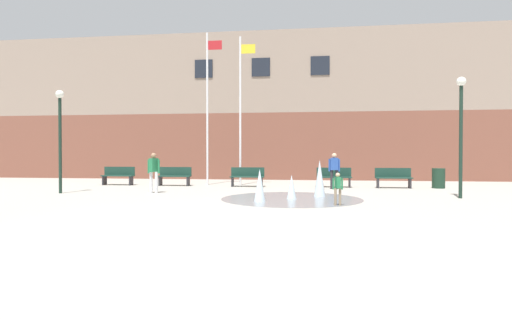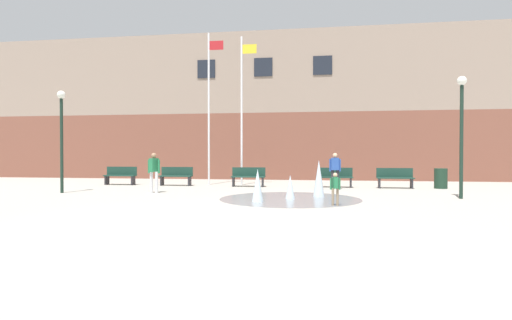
{
  "view_description": "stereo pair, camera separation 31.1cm",
  "coord_description": "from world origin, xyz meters",
  "px_view_note": "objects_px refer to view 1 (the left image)",
  "views": [
    {
      "loc": [
        2.73,
        -8.58,
        1.55
      ],
      "look_at": [
        0.66,
        7.68,
        1.3
      ],
      "focal_mm": 28.0,
      "sensor_mm": 36.0,
      "label": 1
    },
    {
      "loc": [
        3.04,
        -8.53,
        1.55
      ],
      "look_at": [
        0.66,
        7.68,
        1.3
      ],
      "focal_mm": 28.0,
      "sensor_mm": 36.0,
      "label": 2
    }
  ],
  "objects_px": {
    "park_bench_under_right_flagpole": "(247,176)",
    "flagpole_left": "(208,104)",
    "park_bench_left_of_flagpoles": "(175,176)",
    "trash_can": "(438,178)",
    "park_bench_near_trashcan": "(334,177)",
    "lamp_post_left_lane": "(60,126)",
    "child_with_pink_shirt": "(338,186)",
    "teen_by_trashcan": "(154,169)",
    "park_bench_far_right": "(393,177)",
    "lamp_post_right_lane": "(461,120)",
    "flagpole_right": "(241,106)",
    "park_bench_far_left": "(118,175)",
    "adult_watching": "(334,168)"
  },
  "relations": [
    {
      "from": "park_bench_far_left",
      "to": "park_bench_far_right",
      "type": "height_order",
      "value": "same"
    },
    {
      "from": "park_bench_under_right_flagpole",
      "to": "child_with_pink_shirt",
      "type": "relative_size",
      "value": 1.62
    },
    {
      "from": "child_with_pink_shirt",
      "to": "lamp_post_left_lane",
      "type": "height_order",
      "value": "lamp_post_left_lane"
    },
    {
      "from": "park_bench_left_of_flagpoles",
      "to": "trash_can",
      "type": "bearing_deg",
      "value": 0.55
    },
    {
      "from": "park_bench_left_of_flagpoles",
      "to": "flagpole_right",
      "type": "relative_size",
      "value": 0.22
    },
    {
      "from": "lamp_post_left_lane",
      "to": "teen_by_trashcan",
      "type": "bearing_deg",
      "value": 8.81
    },
    {
      "from": "park_bench_near_trashcan",
      "to": "child_with_pink_shirt",
      "type": "relative_size",
      "value": 1.62
    },
    {
      "from": "park_bench_under_right_flagpole",
      "to": "park_bench_near_trashcan",
      "type": "relative_size",
      "value": 1.0
    },
    {
      "from": "park_bench_left_of_flagpoles",
      "to": "child_with_pink_shirt",
      "type": "xyz_separation_m",
      "value": [
        7.32,
        -6.63,
        0.1
      ]
    },
    {
      "from": "park_bench_far_left",
      "to": "teen_by_trashcan",
      "type": "height_order",
      "value": "teen_by_trashcan"
    },
    {
      "from": "park_bench_far_right",
      "to": "child_with_pink_shirt",
      "type": "xyz_separation_m",
      "value": [
        -2.99,
        -6.59,
        0.1
      ]
    },
    {
      "from": "lamp_post_right_lane",
      "to": "park_bench_under_right_flagpole",
      "type": "bearing_deg",
      "value": 153.66
    },
    {
      "from": "park_bench_under_right_flagpole",
      "to": "lamp_post_right_lane",
      "type": "relative_size",
      "value": 0.38
    },
    {
      "from": "park_bench_under_right_flagpole",
      "to": "flagpole_left",
      "type": "bearing_deg",
      "value": 158.41
    },
    {
      "from": "park_bench_near_trashcan",
      "to": "lamp_post_left_lane",
      "type": "height_order",
      "value": "lamp_post_left_lane"
    },
    {
      "from": "teen_by_trashcan",
      "to": "lamp_post_right_lane",
      "type": "bearing_deg",
      "value": 111.42
    },
    {
      "from": "trash_can",
      "to": "park_bench_far_right",
      "type": "bearing_deg",
      "value": -175.55
    },
    {
      "from": "park_bench_far_right",
      "to": "flagpole_right",
      "type": "distance_m",
      "value": 7.98
    },
    {
      "from": "park_bench_far_left",
      "to": "trash_can",
      "type": "xyz_separation_m",
      "value": [
        15.25,
        0.05,
        -0.03
      ]
    },
    {
      "from": "child_with_pink_shirt",
      "to": "flagpole_left",
      "type": "xyz_separation_m",
      "value": [
        -5.84,
        7.4,
        3.47
      ]
    },
    {
      "from": "park_bench_near_trashcan",
      "to": "lamp_post_left_lane",
      "type": "bearing_deg",
      "value": -158.51
    },
    {
      "from": "adult_watching",
      "to": "park_bench_far_right",
      "type": "bearing_deg",
      "value": -161.55
    },
    {
      "from": "park_bench_far_right",
      "to": "teen_by_trashcan",
      "type": "relative_size",
      "value": 1.01
    },
    {
      "from": "teen_by_trashcan",
      "to": "flagpole_left",
      "type": "distance_m",
      "value": 5.51
    },
    {
      "from": "park_bench_near_trashcan",
      "to": "park_bench_far_right",
      "type": "bearing_deg",
      "value": -2.75
    },
    {
      "from": "park_bench_left_of_flagpoles",
      "to": "park_bench_near_trashcan",
      "type": "relative_size",
      "value": 1.0
    },
    {
      "from": "park_bench_under_right_flagpole",
      "to": "trash_can",
      "type": "bearing_deg",
      "value": 1.25
    },
    {
      "from": "park_bench_far_left",
      "to": "lamp_post_right_lane",
      "type": "relative_size",
      "value": 0.38
    },
    {
      "from": "teen_by_trashcan",
      "to": "trash_can",
      "type": "distance_m",
      "value": 12.52
    },
    {
      "from": "adult_watching",
      "to": "trash_can",
      "type": "bearing_deg",
      "value": -167.07
    },
    {
      "from": "adult_watching",
      "to": "park_bench_left_of_flagpoles",
      "type": "bearing_deg",
      "value": -6.16
    },
    {
      "from": "park_bench_under_right_flagpole",
      "to": "lamp_post_right_lane",
      "type": "bearing_deg",
      "value": -26.34
    },
    {
      "from": "teen_by_trashcan",
      "to": "child_with_pink_shirt",
      "type": "height_order",
      "value": "teen_by_trashcan"
    },
    {
      "from": "park_bench_far_left",
      "to": "flagpole_right",
      "type": "xyz_separation_m",
      "value": [
        6.09,
        0.7,
        3.44
      ]
    },
    {
      "from": "adult_watching",
      "to": "park_bench_far_left",
      "type": "bearing_deg",
      "value": -4.65
    },
    {
      "from": "park_bench_far_right",
      "to": "lamp_post_right_lane",
      "type": "relative_size",
      "value": 0.38
    },
    {
      "from": "teen_by_trashcan",
      "to": "lamp_post_left_lane",
      "type": "distance_m",
      "value": 4.03
    },
    {
      "from": "park_bench_left_of_flagpoles",
      "to": "child_with_pink_shirt",
      "type": "distance_m",
      "value": 9.88
    },
    {
      "from": "teen_by_trashcan",
      "to": "child_with_pink_shirt",
      "type": "distance_m",
      "value": 7.56
    },
    {
      "from": "park_bench_near_trashcan",
      "to": "lamp_post_left_lane",
      "type": "xyz_separation_m",
      "value": [
        -10.89,
        -4.29,
        2.16
      ]
    },
    {
      "from": "flagpole_right",
      "to": "teen_by_trashcan",
      "type": "bearing_deg",
      "value": -122.18
    },
    {
      "from": "park_bench_under_right_flagpole",
      "to": "flagpole_left",
      "type": "relative_size",
      "value": 0.21
    },
    {
      "from": "flagpole_left",
      "to": "lamp_post_right_lane",
      "type": "relative_size",
      "value": 1.8
    },
    {
      "from": "park_bench_far_left",
      "to": "park_bench_far_right",
      "type": "xyz_separation_m",
      "value": [
        13.24,
        -0.11,
        0.0
      ]
    },
    {
      "from": "park_bench_far_left",
      "to": "trash_can",
      "type": "bearing_deg",
      "value": 0.18
    },
    {
      "from": "park_bench_far_right",
      "to": "adult_watching",
      "type": "relative_size",
      "value": 1.01
    },
    {
      "from": "park_bench_far_left",
      "to": "park_bench_under_right_flagpole",
      "type": "relative_size",
      "value": 1.0
    },
    {
      "from": "park_bench_far_right",
      "to": "lamp_post_right_lane",
      "type": "xyz_separation_m",
      "value": [
        1.41,
        -4.06,
        2.25
      ]
    },
    {
      "from": "park_bench_far_right",
      "to": "trash_can",
      "type": "distance_m",
      "value": 2.01
    },
    {
      "from": "park_bench_near_trashcan",
      "to": "adult_watching",
      "type": "xyz_separation_m",
      "value": [
        -0.06,
        -1.0,
        0.45
      ]
    }
  ]
}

